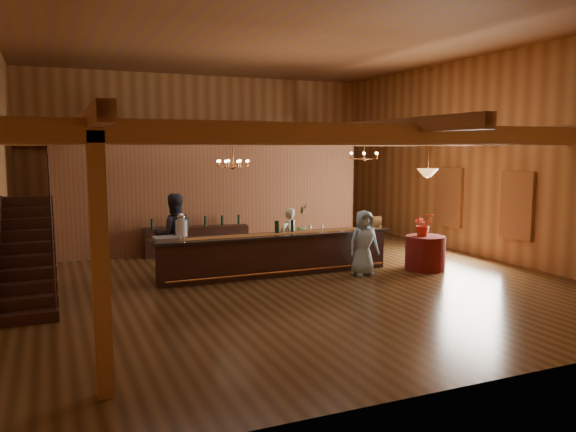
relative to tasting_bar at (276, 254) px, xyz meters
name	(u,v)px	position (x,y,z in m)	size (l,w,h in m)	color
floor	(278,272)	(0.11, 0.19, -0.50)	(14.00, 14.00, 0.00)	brown
ceiling	(277,39)	(0.11, 0.19, 5.00)	(14.00, 14.00, 0.00)	brown
wall_back	(202,155)	(0.11, 7.19, 2.25)	(12.00, 0.10, 5.50)	#B78245
wall_front	(492,169)	(0.11, -6.81, 2.25)	(12.00, 0.10, 5.50)	#B78245
wall_right	(477,157)	(6.11, 0.19, 2.25)	(0.10, 14.00, 5.50)	#B78245
beam_grid	(270,138)	(0.11, 0.70, 2.74)	(11.90, 13.90, 0.39)	#A26132
support_posts	(286,209)	(0.11, -0.31, 1.10)	(9.20, 10.20, 3.20)	#A26132
partition_wall	(217,198)	(-0.39, 3.69, 1.05)	(9.00, 0.18, 3.10)	brown
window_right_front	(517,205)	(6.06, -1.41, 1.05)	(0.12, 1.05, 1.75)	white
window_right_back	(450,197)	(6.06, 1.19, 1.05)	(0.12, 1.05, 1.75)	white
staircase	(27,254)	(-5.34, -0.55, 0.50)	(1.00, 2.80, 2.00)	#331813
backroom_boxes	(206,224)	(-0.18, 5.69, 0.03)	(4.10, 0.60, 1.10)	#331813
tasting_bar	(276,254)	(0.00, 0.00, 0.00)	(5.87, 0.80, 0.99)	#331813
beverage_dispenser	(181,227)	(-2.24, 0.06, 0.77)	(0.26, 0.26, 0.60)	silver
glass_rack_tray	(165,239)	(-2.62, -0.03, 0.53)	(0.50, 0.50, 0.10)	gray
raffle_drum	(375,221)	(2.69, -0.06, 0.66)	(0.34, 0.24, 0.30)	olive
bar_bottle_0	(276,227)	(0.05, 0.11, 0.63)	(0.07, 0.07, 0.30)	black
bar_bottle_1	(278,227)	(0.08, 0.11, 0.63)	(0.07, 0.07, 0.30)	black
bar_bottle_2	(292,226)	(0.46, 0.11, 0.63)	(0.07, 0.07, 0.30)	black
backbar_shelf	(197,241)	(-1.12, 3.19, -0.09)	(2.87, 0.45, 0.81)	#331813
round_table	(425,253)	(3.59, -0.95, -0.07)	(0.98, 0.98, 0.85)	#551811
chandelier_left	(233,163)	(-0.71, 1.05, 2.13)	(0.80, 0.80, 0.73)	#B0612A
chandelier_right	(364,155)	(2.75, 0.64, 2.31)	(0.80, 0.80, 0.55)	#B0612A
pendant_lamp	(428,173)	(3.59, -0.95, 1.91)	(0.52, 0.52, 0.90)	#B0612A
bartender	(289,238)	(0.61, 0.68, 0.25)	(0.55, 0.36, 1.50)	white
staff_second	(174,235)	(-2.26, 0.79, 0.48)	(0.95, 0.74, 1.96)	#2B2939
guest	(364,243)	(1.89, -0.84, 0.28)	(0.76, 0.49, 1.55)	#97C2DF
floor_plant	(301,223)	(2.38, 3.82, 0.13)	(0.69, 0.56, 1.26)	#385E2D
table_flowers	(423,224)	(3.55, -0.90, 0.63)	(0.51, 0.44, 0.57)	red
table_vase	(422,229)	(3.54, -0.88, 0.51)	(0.16, 0.16, 0.32)	#B0612A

